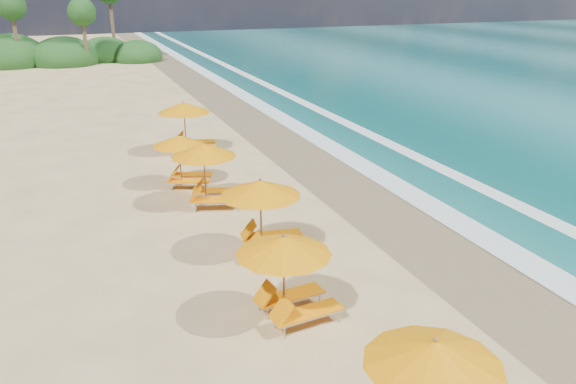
{
  "coord_description": "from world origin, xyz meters",
  "views": [
    {
      "loc": [
        -6.47,
        -16.65,
        7.74
      ],
      "look_at": [
        0.0,
        0.0,
        1.2
      ],
      "focal_mm": 36.06,
      "sensor_mm": 36.0,
      "label": 1
    }
  ],
  "objects": [
    {
      "name": "treeline",
      "position": [
        -9.94,
        45.51,
        1.0
      ],
      "size": [
        25.8,
        8.8,
        9.74
      ],
      "color": "#163D14",
      "rests_on": "ground"
    },
    {
      "name": "station_2",
      "position": [
        -1.34,
        -1.74,
        1.35
      ],
      "size": [
        2.83,
        2.68,
        2.41
      ],
      "rotation": [
        0.0,
        0.0,
        -0.14
      ],
      "color": "olive",
      "rests_on": "ground"
    },
    {
      "name": "station_5",
      "position": [
        -1.17,
        9.89,
        1.4
      ],
      "size": [
        3.0,
        2.87,
        2.5
      ],
      "rotation": [
        0.0,
        0.0,
        -0.18
      ],
      "color": "olive",
      "rests_on": "ground"
    },
    {
      "name": "ground",
      "position": [
        0.0,
        0.0,
        0.0
      ],
      "size": [
        160.0,
        160.0,
        0.0
      ],
      "primitive_type": "plane",
      "color": "#D9BE7F",
      "rests_on": "ground"
    },
    {
      "name": "station_1",
      "position": [
        -2.01,
        -5.34,
        1.29
      ],
      "size": [
        2.65,
        2.5,
        2.3
      ],
      "rotation": [
        0.0,
        0.0,
        0.11
      ],
      "color": "olive",
      "rests_on": "ground"
    },
    {
      "name": "surf_foam",
      "position": [
        6.7,
        0.0,
        0.03
      ],
      "size": [
        4.0,
        160.0,
        0.01
      ],
      "color": "white",
      "rests_on": "ground"
    },
    {
      "name": "wet_sand",
      "position": [
        4.0,
        0.0,
        0.01
      ],
      "size": [
        4.0,
        160.0,
        0.01
      ],
      "primitive_type": "cube",
      "color": "#877250",
      "rests_on": "ground"
    },
    {
      "name": "station_3",
      "position": [
        -1.94,
        2.79,
        1.34
      ],
      "size": [
        3.02,
        2.95,
        2.39
      ],
      "rotation": [
        0.0,
        0.0,
        -0.31
      ],
      "color": "olive",
      "rests_on": "ground"
    },
    {
      "name": "station_4",
      "position": [
        -2.36,
        5.27,
        1.19
      ],
      "size": [
        2.74,
        2.7,
        2.12
      ],
      "rotation": [
        0.0,
        0.0,
        -0.37
      ],
      "color": "olive",
      "rests_on": "ground"
    }
  ]
}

